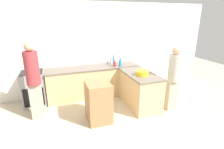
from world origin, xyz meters
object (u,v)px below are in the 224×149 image
Objects in this scene: person_at_peninsula at (173,76)px; person_by_range at (33,79)px; island_table at (98,102)px; dish_soap_bottle at (120,63)px; water_bottle_blue at (113,60)px; mixing_bowl at (142,73)px; hot_sauce_bottle at (115,64)px; vinegar_bottle_clear at (111,61)px; range_oven at (34,88)px.

person_by_range is at bearing 168.29° from person_at_peninsula.
island_table is 3.61× the size of dish_soap_bottle.
dish_soap_bottle is at bearing -72.90° from water_bottle_blue.
mixing_bowl is at bearing -79.17° from dish_soap_bottle.
vinegar_bottle_clear is at bearing 99.79° from hot_sauce_bottle.
island_table is at bearing 176.27° from person_at_peninsula.
vinegar_bottle_clear reaches higher than range_oven.
mixing_bowl reaches higher than island_table.
island_table is 1.82m from water_bottle_blue.
mixing_bowl is 1.06m from hot_sauce_bottle.
person_by_range reaches higher than mixing_bowl.
vinegar_bottle_clear reaches higher than hot_sauce_bottle.
person_at_peninsula reaches higher than island_table.
dish_soap_bottle is at bearing 15.11° from person_by_range.
water_bottle_blue is at bearing 107.10° from dish_soap_bottle.
person_at_peninsula reaches higher than water_bottle_blue.
person_at_peninsula is (3.19, -0.66, -0.09)m from person_by_range.
person_by_range reaches higher than vinegar_bottle_clear.
water_bottle_blue is (0.89, 1.49, 0.55)m from island_table.
hot_sauce_bottle is 1.68m from person_at_peninsula.
person_by_range is at bearing -156.64° from water_bottle_blue.
person_at_peninsula is (1.06, -1.30, -0.08)m from hot_sauce_bottle.
dish_soap_bottle reaches higher than mixing_bowl.
person_at_peninsula reaches higher than mixing_bowl.
person_at_peninsula is (1.09, -1.50, -0.13)m from vinegar_bottle_clear.
hot_sauce_bottle is at bearing -4.32° from range_oven.
dish_soap_bottle is (0.10, -0.33, -0.01)m from water_bottle_blue.
dish_soap_bottle is 0.14× the size of person_by_range.
vinegar_bottle_clear is 0.19× the size of person_at_peninsula.
person_at_peninsula is at bearing -55.36° from dish_soap_bottle.
person_at_peninsula reaches higher than dish_soap_bottle.
person_at_peninsula is at bearing -11.71° from person_by_range.
hot_sauce_bottle reaches higher than island_table.
vinegar_bottle_clear is at bearing 21.67° from person_by_range.
person_at_peninsula reaches higher than hot_sauce_bottle.
island_table is 2.92× the size of vinegar_bottle_clear.
water_bottle_blue reaches higher than hot_sauce_bottle.
island_table is 1.62m from dish_soap_bottle.
dish_soap_bottle is at bearing 49.56° from island_table.
person_at_peninsula is at bearing -23.47° from mixing_bowl.
person_by_range is at bearing -158.33° from vinegar_bottle_clear.
dish_soap_bottle is at bearing -4.38° from range_oven.
water_bottle_blue reaches higher than island_table.
vinegar_bottle_clear is 1.68× the size of hot_sauce_bottle.
hot_sauce_bottle is (2.25, -0.17, 0.52)m from range_oven.
mixing_bowl is (1.18, 0.18, 0.50)m from island_table.
island_table is at bearing -171.24° from mixing_bowl.
range_oven is at bearing 155.88° from mixing_bowl.
dish_soap_bottle is 1.57m from person_at_peninsula.
range_oven is at bearing 97.73° from person_by_range.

